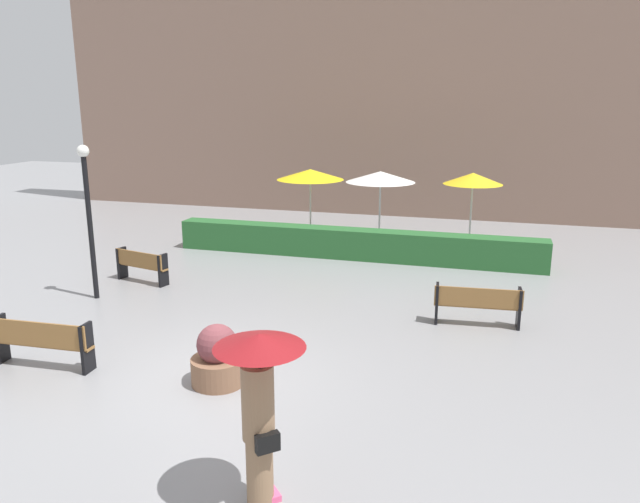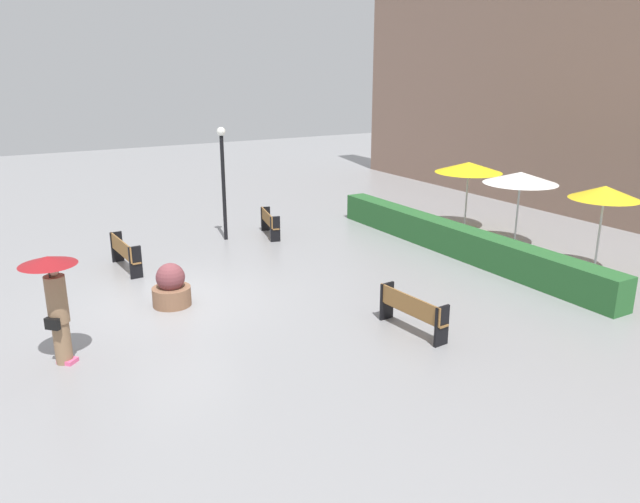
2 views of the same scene
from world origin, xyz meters
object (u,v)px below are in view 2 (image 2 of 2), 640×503
at_px(bench_far_right, 412,310).
at_px(planter_pot, 171,288).
at_px(pedestrian_with_umbrella, 54,293).
at_px(bench_near_left, 124,252).
at_px(lamp_post, 223,171).
at_px(patio_umbrella_yellow, 469,167).
at_px(patio_umbrella_white, 521,178).
at_px(bench_far_left, 269,222).
at_px(patio_umbrella_yellow_far, 605,193).

relative_size(bench_far_right, planter_pot, 1.74).
height_order(bench_far_right, pedestrian_with_umbrella, pedestrian_with_umbrella).
height_order(bench_near_left, lamp_post, lamp_post).
xyz_separation_m(patio_umbrella_yellow, patio_umbrella_white, (2.43, -0.19, 0.03)).
relative_size(pedestrian_with_umbrella, patio_umbrella_white, 0.91).
relative_size(bench_far_left, patio_umbrella_white, 0.67).
distance_m(pedestrian_with_umbrella, patio_umbrella_white, 13.53).
xyz_separation_m(bench_far_left, patio_umbrella_white, (5.12, 6.05, 1.71)).
distance_m(bench_far_right, planter_pot, 5.68).
height_order(bench_near_left, planter_pot, planter_pot).
bearing_deg(bench_near_left, bench_far_left, 103.21).
relative_size(bench_far_right, patio_umbrella_yellow, 0.77).
xyz_separation_m(planter_pot, lamp_post, (-4.78, 3.28, 1.81)).
relative_size(bench_far_left, bench_far_right, 0.88).
relative_size(patio_umbrella_white, patio_umbrella_yellow_far, 0.98).
relative_size(bench_near_left, patio_umbrella_white, 0.79).
relative_size(lamp_post, patio_umbrella_white, 1.52).
bearing_deg(bench_far_right, bench_far_left, 174.96).
xyz_separation_m(bench_far_left, lamp_post, (-0.35, -1.42, 1.76)).
bearing_deg(bench_far_left, patio_umbrella_yellow_far, 36.81).
height_order(pedestrian_with_umbrella, patio_umbrella_yellow_far, patio_umbrella_yellow_far).
bearing_deg(bench_far_right, pedestrian_with_umbrella, -108.44).
bearing_deg(bench_far_right, bench_near_left, -149.72).
bearing_deg(planter_pot, patio_umbrella_yellow, 99.08).
distance_m(bench_far_right, pedestrian_with_umbrella, 7.08).
distance_m(bench_near_left, patio_umbrella_yellow, 11.49).
distance_m(pedestrian_with_umbrella, planter_pot, 3.43).
bearing_deg(lamp_post, pedestrian_with_umbrella, -42.07).
distance_m(patio_umbrella_yellow, patio_umbrella_yellow_far, 5.34).
distance_m(bench_far_left, bench_far_right, 8.54).
height_order(pedestrian_with_umbrella, patio_umbrella_white, patio_umbrella_white).
bearing_deg(pedestrian_with_umbrella, patio_umbrella_yellow_far, 82.63).
bearing_deg(lamp_post, bench_far_right, 4.30).
height_order(bench_near_left, patio_umbrella_yellow_far, patio_umbrella_yellow_far).
height_order(bench_far_right, patio_umbrella_white, patio_umbrella_white).
height_order(pedestrian_with_umbrella, planter_pot, pedestrian_with_umbrella).
bearing_deg(bench_far_left, patio_umbrella_yellow, 66.75).
height_order(planter_pot, patio_umbrella_yellow_far, patio_umbrella_yellow_far).
distance_m(bench_far_left, bench_near_left, 5.16).
xyz_separation_m(planter_pot, patio_umbrella_yellow_far, (3.59, 10.70, 1.82)).
xyz_separation_m(bench_far_right, patio_umbrella_white, (-3.39, 6.80, 1.71)).
distance_m(bench_far_left, planter_pot, 6.46).
height_order(bench_near_left, patio_umbrella_yellow, patio_umbrella_yellow).
height_order(bench_far_right, patio_umbrella_yellow, patio_umbrella_yellow).
xyz_separation_m(patio_umbrella_yellow, patio_umbrella_yellow_far, (5.34, -0.24, 0.08)).
bearing_deg(bench_far_left, lamp_post, -103.91).
height_order(bench_near_left, bench_far_right, bench_near_left).
bearing_deg(bench_far_right, patio_umbrella_yellow, 129.79).
height_order(bench_far_right, lamp_post, lamp_post).
xyz_separation_m(planter_pot, patio_umbrella_yellow, (-1.75, 10.94, 1.74)).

